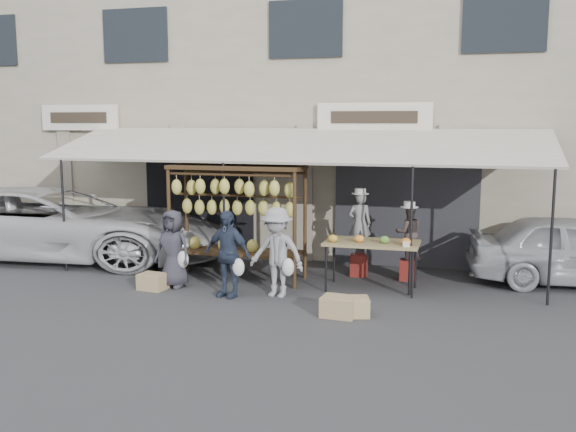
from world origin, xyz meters
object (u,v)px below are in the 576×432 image
object	(u,v)px
customer_right	(277,252)
crate_far	(153,282)
crate_near_a	(339,307)
crate_near_b	(353,307)
van	(44,206)
produce_table	(372,244)
customer_mid	(227,254)
vendor_left	(360,223)
customer_left	(173,249)
banana_rack	(236,200)
vendor_right	(409,233)

from	to	relation	value
customer_right	crate_far	xyz separation A→B (m)	(-2.34, -0.17, -0.65)
crate_near_a	crate_near_b	xyz separation A→B (m)	(0.21, 0.10, -0.01)
van	crate_far	bearing A→B (deg)	-122.56
produce_table	customer_mid	world-z (taller)	customer_mid
vendor_left	crate_far	distance (m)	4.15
crate_near_a	van	bearing A→B (deg)	160.39
customer_left	customer_right	world-z (taller)	customer_right
banana_rack	customer_left	size ratio (longest dim) A/B	1.79
customer_mid	crate_near_a	size ratio (longest dim) A/B	2.88
vendor_left	customer_mid	bearing A→B (deg)	33.12
banana_rack	vendor_right	world-z (taller)	banana_rack
crate_near_a	crate_near_b	distance (m)	0.23
customer_mid	banana_rack	bearing A→B (deg)	115.37
vendor_right	customer_mid	bearing A→B (deg)	19.18
vendor_left	vendor_right	distance (m)	0.98
banana_rack	crate_near_a	world-z (taller)	banana_rack
produce_table	customer_right	distance (m)	1.76
vendor_right	crate_far	size ratio (longest dim) A/B	2.18
customer_right	crate_far	size ratio (longest dim) A/B	3.26
customer_right	crate_far	bearing A→B (deg)	-165.88
vendor_left	van	size ratio (longest dim) A/B	0.22
vendor_right	crate_near_b	xyz separation A→B (m)	(-0.63, -2.58, -0.79)
produce_table	crate_near_a	bearing A→B (deg)	-98.56
banana_rack	customer_mid	world-z (taller)	banana_rack
crate_near_b	crate_far	distance (m)	3.88
customer_right	customer_mid	bearing A→B (deg)	-154.38
banana_rack	vendor_left	bearing A→B (deg)	23.24
produce_table	crate_near_b	distance (m)	1.79
produce_table	customer_left	xyz separation A→B (m)	(-3.59, -0.75, -0.14)
customer_mid	crate_near_a	xyz separation A→B (m)	(2.12, -0.64, -0.61)
produce_table	vendor_left	xyz separation A→B (m)	(-0.39, 1.03, 0.20)
vendor_right	customer_left	bearing A→B (deg)	6.88
customer_left	crate_near_a	bearing A→B (deg)	-8.42
vendor_right	customer_right	world-z (taller)	customer_right
customer_left	banana_rack	bearing A→B (deg)	48.42
produce_table	van	bearing A→B (deg)	173.58
customer_right	customer_left	bearing A→B (deg)	-172.76
customer_left	crate_far	xyz separation A→B (m)	(-0.29, -0.27, -0.58)
crate_far	crate_near_b	bearing A→B (deg)	-9.13
crate_near_b	van	world-z (taller)	van
banana_rack	crate_far	world-z (taller)	banana_rack
vendor_left	vendor_right	size ratio (longest dim) A/B	1.17
banana_rack	vendor_left	size ratio (longest dim) A/B	2.09
vendor_left	crate_near_b	world-z (taller)	vendor_left
customer_right	crate_near_a	distance (m)	1.68
banana_rack	crate_far	size ratio (longest dim) A/B	5.34
vendor_right	customer_mid	distance (m)	3.60
vendor_right	crate_near_a	world-z (taller)	vendor_right
customer_left	vendor_right	bearing A→B (deg)	30.17
vendor_left	customer_right	xyz separation A→B (m)	(-1.16, -1.88, -0.27)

